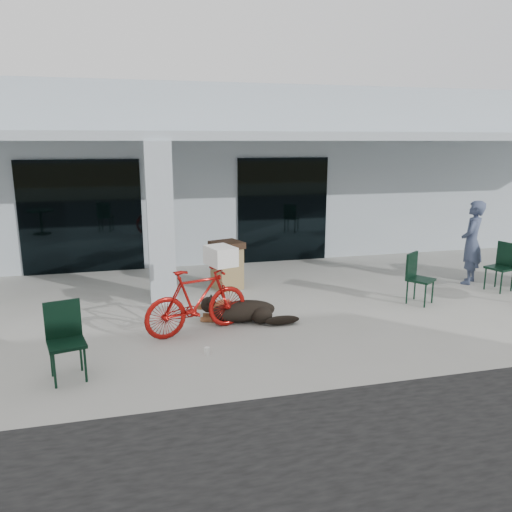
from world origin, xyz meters
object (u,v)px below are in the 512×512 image
object	(u,v)px
cafe_chair_far_b	(500,267)
person	(472,242)
cafe_chair_near	(66,343)
cafe_chair_far_a	(421,279)
bicycle	(197,301)
dog	(243,310)
trash_receptacle	(227,265)

from	to	relation	value
cafe_chair_far_b	person	xyz separation A→B (m)	(-0.24, 0.66, 0.42)
cafe_chair_near	cafe_chair_far_a	world-z (taller)	cafe_chair_near
cafe_chair_near	bicycle	bearing A→B (deg)	20.04
dog	trash_receptacle	bearing A→B (deg)	106.69
bicycle	person	bearing A→B (deg)	-94.46
bicycle	cafe_chair_far_b	xyz separation A→B (m)	(6.53, 0.85, -0.04)
cafe_chair_far_a	cafe_chair_near	bearing A→B (deg)	159.84
cafe_chair_far_b	cafe_chair_near	bearing A→B (deg)	-92.73
bicycle	cafe_chair_far_b	size ratio (longest dim) A/B	1.79
cafe_chair_far_a	cafe_chair_far_b	world-z (taller)	cafe_chair_far_b
cafe_chair_near	cafe_chair_far_b	size ratio (longest dim) A/B	1.02
person	bicycle	bearing A→B (deg)	-29.85
bicycle	cafe_chair_far_a	xyz separation A→B (m)	(4.42, 0.47, -0.05)
dog	cafe_chair_near	size ratio (longest dim) A/B	1.29
cafe_chair_far_a	cafe_chair_far_b	xyz separation A→B (m)	(2.11, 0.38, 0.01)
trash_receptacle	cafe_chair_near	bearing A→B (deg)	-127.87
dog	bicycle	bearing A→B (deg)	-140.46
cafe_chair_near	cafe_chair_far_b	distance (m)	8.68
cafe_chair_far_b	trash_receptacle	bearing A→B (deg)	-122.30
dog	cafe_chair_far_a	size ratio (longest dim) A/B	1.35
cafe_chair_far_a	cafe_chair_far_b	size ratio (longest dim) A/B	0.97
bicycle	dog	bearing A→B (deg)	-88.18
dog	person	bearing A→B (deg)	32.27
cafe_chair_far_a	cafe_chair_far_b	distance (m)	2.14
dog	trash_receptacle	size ratio (longest dim) A/B	1.31
dog	trash_receptacle	xyz separation A→B (m)	(0.12, 2.10, 0.29)
cafe_chair_far_b	person	world-z (taller)	person
trash_receptacle	cafe_chair_far_a	bearing A→B (deg)	-29.05
bicycle	trash_receptacle	xyz separation A→B (m)	(0.95, 2.40, -0.04)
cafe_chair_near	trash_receptacle	world-z (taller)	cafe_chair_near
cafe_chair_near	cafe_chair_far_a	distance (m)	6.55
bicycle	person	world-z (taller)	person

